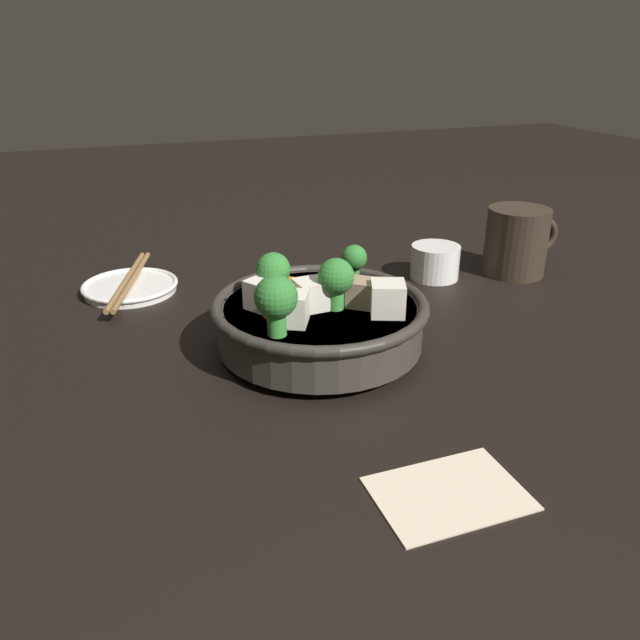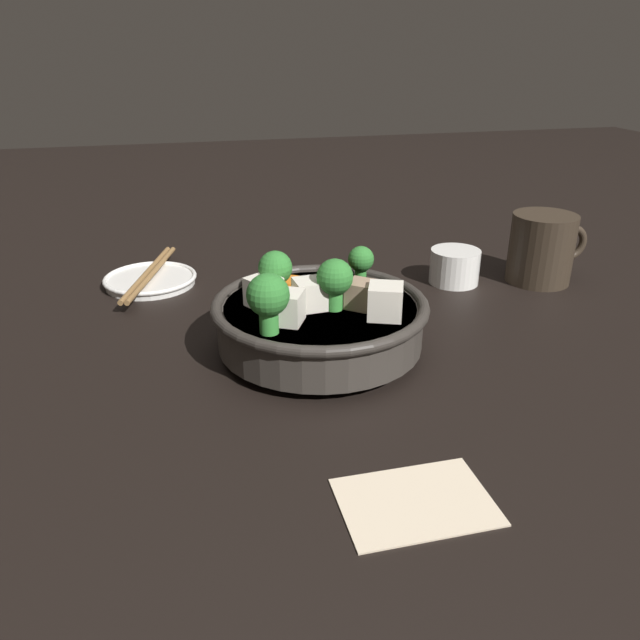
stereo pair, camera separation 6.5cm
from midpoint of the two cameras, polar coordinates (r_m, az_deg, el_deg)
ground_plane at (r=0.67m, az=-2.80°, el=-2.89°), size 3.00×3.00×0.00m
stirfry_bowl at (r=0.65m, az=-2.95°, el=0.25°), size 0.23×0.23×0.11m
side_saucer at (r=0.87m, az=-19.06°, el=2.84°), size 0.12×0.12×0.01m
tea_cup at (r=0.87m, az=8.38°, el=5.27°), size 0.07×0.07×0.05m
dark_mug at (r=0.91m, az=15.63°, el=6.92°), size 0.11×0.09×0.09m
napkin at (r=0.48m, az=7.76°, el=-15.51°), size 0.11×0.08×0.00m
chopsticks_pair at (r=0.86m, az=-19.15°, el=3.42°), size 0.07×0.20×0.01m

